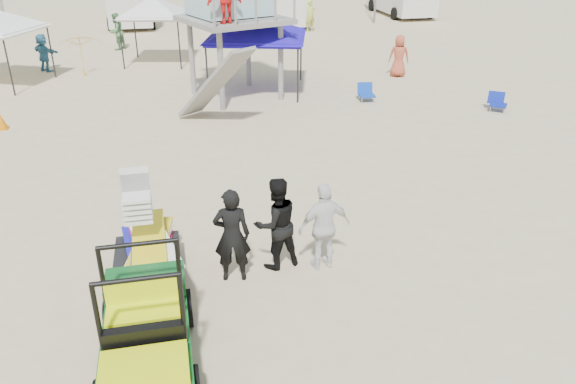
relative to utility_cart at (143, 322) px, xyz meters
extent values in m
plane|color=beige|center=(2.19, -0.29, -0.86)|extent=(140.00, 140.00, 0.00)
cube|color=#0C4F1B|center=(0.02, 0.03, -0.32)|extent=(1.23, 2.44, 0.43)
cube|color=#DBEC0C|center=(0.02, 0.03, -0.06)|extent=(1.11, 0.69, 0.23)
cube|color=black|center=(0.02, 2.33, -0.43)|extent=(1.19, 1.72, 0.11)
cylinder|color=black|center=(-0.47, 2.33, -0.63)|extent=(0.18, 0.45, 0.45)
imported|color=black|center=(1.52, 2.03, 0.04)|extent=(0.71, 0.52, 1.80)
imported|color=black|center=(2.37, 2.28, 0.04)|extent=(1.02, 0.88, 1.79)
imported|color=white|center=(3.22, 2.03, 0.00)|extent=(1.05, 0.55, 1.71)
cylinder|color=gray|center=(2.09, 12.49, 0.49)|extent=(0.19, 0.19, 2.69)
cube|color=gray|center=(3.27, 13.68, 1.92)|extent=(4.13, 4.13, 0.17)
cylinder|color=black|center=(2.57, 12.83, 0.17)|extent=(0.06, 0.06, 2.05)
pyramid|color=#2011B8|center=(4.18, 14.44, 1.94)|extent=(4.18, 4.18, 0.80)
cube|color=#2011B8|center=(4.18, 14.44, 1.14)|extent=(4.18, 4.18, 0.18)
cylinder|color=black|center=(-0.70, 18.72, 0.23)|extent=(0.06, 0.06, 2.17)
cube|color=silver|center=(0.55, 19.97, 1.26)|extent=(3.17, 3.17, 0.18)
imported|color=gold|center=(-2.51, 18.22, -0.03)|extent=(2.58, 2.57, 1.66)
cone|color=orange|center=(-4.41, 11.75, -0.61)|extent=(0.34, 0.34, 0.50)
cube|color=#103EB3|center=(7.75, 12.03, -0.64)|extent=(0.60, 0.56, 0.06)
cube|color=#103EB3|center=(7.75, 12.27, -0.44)|extent=(0.56, 0.24, 0.44)
cylinder|color=#B2B2B7|center=(7.53, 11.83, -0.76)|extent=(0.03, 0.03, 0.20)
cube|color=#0E219C|center=(11.73, 9.92, -0.64)|extent=(0.73, 0.73, 0.06)
cube|color=#0E219C|center=(11.73, 10.16, -0.44)|extent=(0.53, 0.47, 0.44)
cylinder|color=#B2B2B7|center=(11.51, 9.72, -0.76)|extent=(0.03, 0.03, 0.20)
cylinder|color=black|center=(-2.06, 29.13, -0.46)|extent=(0.25, 0.80, 0.80)
cylinder|color=black|center=(6.94, 27.47, -0.46)|extent=(0.25, 0.80, 0.80)
cylinder|color=black|center=(15.94, 29.10, -0.46)|extent=(0.25, 0.80, 0.80)
imported|color=#B9CA4C|center=(9.43, 26.19, 0.04)|extent=(0.77, 0.65, 1.80)
imported|color=#50854F|center=(-1.37, 23.43, 0.03)|extent=(1.07, 1.09, 1.78)
imported|color=#B44D33|center=(10.27, 15.18, -0.01)|extent=(0.97, 0.80, 1.70)
imported|color=teal|center=(-4.22, 19.41, -0.06)|extent=(1.37, 1.39, 1.60)
camera|label=1|loc=(0.57, -6.53, 5.04)|focal=35.00mm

